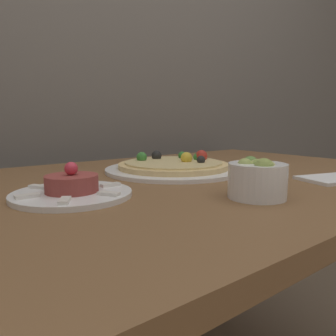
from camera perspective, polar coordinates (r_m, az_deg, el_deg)
name	(u,v)px	position (r m, az deg, el deg)	size (l,w,h in m)	color
back_wall	(74,13)	(1.34, -16.09, 24.48)	(8.00, 0.05, 2.60)	slate
dining_table	(171,215)	(0.83, 0.61, -8.17)	(1.45, 0.88, 0.78)	brown
pizza_plate	(174,166)	(0.92, 1.01, 0.27)	(0.38, 0.38, 0.06)	white
tartare_plate	(72,190)	(0.64, -16.37, -3.65)	(0.22, 0.22, 0.07)	white
small_bowl	(257,178)	(0.62, 15.29, -1.72)	(0.11, 0.11, 0.08)	white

